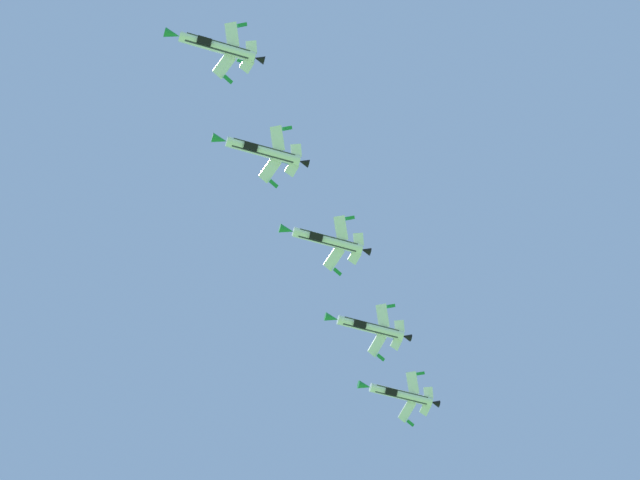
% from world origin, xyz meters
% --- Properties ---
extents(fighter_jet_lead, '(15.97, 8.00, 7.11)m').
position_xyz_m(fighter_jet_lead, '(-3.20, 58.91, 158.38)').
color(fighter_jet_lead, silver).
extents(fighter_jet_left_wing, '(15.97, 8.39, 6.68)m').
position_xyz_m(fighter_jet_left_wing, '(6.92, 72.91, 154.24)').
color(fighter_jet_left_wing, silver).
extents(fighter_jet_right_wing, '(15.97, 8.58, 6.45)m').
position_xyz_m(fighter_jet_right_wing, '(20.61, 87.15, 154.98)').
color(fighter_jet_right_wing, silver).
extents(fighter_jet_left_outer, '(15.97, 7.83, 7.28)m').
position_xyz_m(fighter_jet_left_outer, '(31.86, 102.83, 154.95)').
color(fighter_jet_left_outer, silver).
extents(fighter_jet_right_outer, '(15.97, 8.27, 6.81)m').
position_xyz_m(fighter_jet_right_outer, '(41.55, 118.02, 157.54)').
color(fighter_jet_right_outer, silver).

